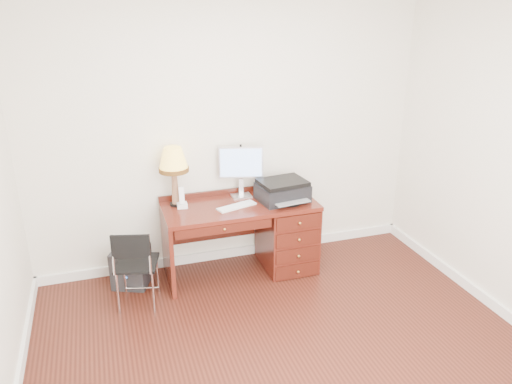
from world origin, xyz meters
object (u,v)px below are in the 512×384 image
object	(u,v)px
printer	(282,190)
phone	(182,202)
chair	(137,260)
monitor	(240,165)
leg_lamp	(173,163)
equipment_box	(131,266)
desk	(270,231)

from	to	relation	value
printer	phone	world-z (taller)	printer
chair	phone	bearing A→B (deg)	54.23
monitor	leg_lamp	distance (m)	0.68
chair	equipment_box	size ratio (longest dim) A/B	2.05
printer	leg_lamp	xyz separation A→B (m)	(-1.03, 0.19, 0.33)
chair	monitor	bearing A→B (deg)	40.21
desk	printer	xyz separation A→B (m)	(0.11, -0.03, 0.44)
desk	phone	world-z (taller)	phone
monitor	phone	distance (m)	0.69
leg_lamp	phone	world-z (taller)	leg_lamp
monitor	printer	world-z (taller)	monitor
equipment_box	chair	bearing A→B (deg)	-62.02
printer	leg_lamp	size ratio (longest dim) A/B	0.87
desk	equipment_box	bearing A→B (deg)	176.08
monitor	equipment_box	distance (m)	1.46
leg_lamp	phone	xyz separation A→B (m)	(0.05, -0.08, -0.37)
desk	equipment_box	size ratio (longest dim) A/B	3.97
printer	leg_lamp	distance (m)	1.10
leg_lamp	phone	size ratio (longest dim) A/B	2.82
monitor	printer	xyz separation A→B (m)	(0.36, -0.24, -0.22)
equipment_box	printer	bearing A→B (deg)	18.32
leg_lamp	equipment_box	world-z (taller)	leg_lamp
desk	printer	world-z (taller)	printer
monitor	leg_lamp	world-z (taller)	leg_lamp
leg_lamp	chair	size ratio (longest dim) A/B	0.75
chair	leg_lamp	bearing A→B (deg)	61.97
desk	phone	xyz separation A→B (m)	(-0.87, 0.09, 0.40)
desk	equipment_box	distance (m)	1.42
equipment_box	monitor	bearing A→B (deg)	28.92
phone	equipment_box	size ratio (longest dim) A/B	0.55
desk	monitor	distance (m)	0.74
printer	monitor	bearing A→B (deg)	138.90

